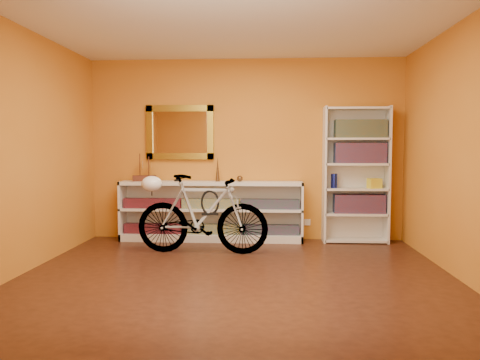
# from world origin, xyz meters

# --- Properties ---
(floor) EXTENTS (4.50, 4.00, 0.01)m
(floor) POSITION_xyz_m (0.00, 0.00, -0.01)
(floor) COLOR black
(floor) RESTS_ON ground
(ceiling) EXTENTS (4.50, 4.00, 0.01)m
(ceiling) POSITION_xyz_m (0.00, 0.00, 2.60)
(ceiling) COLOR silver
(ceiling) RESTS_ON ground
(back_wall) EXTENTS (4.50, 0.01, 2.60)m
(back_wall) POSITION_xyz_m (0.00, 2.00, 1.30)
(back_wall) COLOR #C16F1D
(back_wall) RESTS_ON ground
(left_wall) EXTENTS (0.01, 4.00, 2.60)m
(left_wall) POSITION_xyz_m (-2.25, 0.00, 1.30)
(left_wall) COLOR #C16F1D
(left_wall) RESTS_ON ground
(right_wall) EXTENTS (0.01, 4.00, 2.60)m
(right_wall) POSITION_xyz_m (2.25, 0.00, 1.30)
(right_wall) COLOR #C16F1D
(right_wall) RESTS_ON ground
(gilt_mirror) EXTENTS (0.98, 0.06, 0.78)m
(gilt_mirror) POSITION_xyz_m (-0.95, 1.97, 1.55)
(gilt_mirror) COLOR olive
(gilt_mirror) RESTS_ON back_wall
(wall_socket) EXTENTS (0.09, 0.02, 0.09)m
(wall_socket) POSITION_xyz_m (0.90, 1.99, 0.25)
(wall_socket) COLOR silver
(wall_socket) RESTS_ON back_wall
(console_unit) EXTENTS (2.60, 0.35, 0.85)m
(console_unit) POSITION_xyz_m (-0.48, 1.81, 0.42)
(console_unit) COLOR silver
(console_unit) RESTS_ON floor
(cd_row_lower) EXTENTS (2.50, 0.13, 0.14)m
(cd_row_lower) POSITION_xyz_m (-0.48, 1.79, 0.17)
(cd_row_lower) COLOR black
(cd_row_lower) RESTS_ON console_unit
(cd_row_upper) EXTENTS (2.50, 0.13, 0.14)m
(cd_row_upper) POSITION_xyz_m (-0.48, 1.79, 0.54)
(cd_row_upper) COLOR navy
(cd_row_upper) RESTS_ON console_unit
(model_ship) EXTENTS (0.35, 0.20, 0.39)m
(model_ship) POSITION_xyz_m (-1.44, 1.81, 1.05)
(model_ship) COLOR #431D12
(model_ship) RESTS_ON console_unit
(toy_car) EXTENTS (0.00, 0.00, 0.00)m
(toy_car) POSITION_xyz_m (-0.96, 1.81, 0.85)
(toy_car) COLOR black
(toy_car) RESTS_ON console_unit
(bronze_ornament) EXTENTS (0.06, 0.06, 0.35)m
(bronze_ornament) POSITION_xyz_m (-0.39, 1.81, 1.02)
(bronze_ornament) COLOR #4E331A
(bronze_ornament) RESTS_ON console_unit
(decorative_orb) EXTENTS (0.08, 0.08, 0.08)m
(decorative_orb) POSITION_xyz_m (-0.07, 1.81, 0.89)
(decorative_orb) COLOR #4E331A
(decorative_orb) RESTS_ON console_unit
(bookcase) EXTENTS (0.90, 0.30, 1.90)m
(bookcase) POSITION_xyz_m (1.55, 1.84, 0.95)
(bookcase) COLOR silver
(bookcase) RESTS_ON floor
(book_row_a) EXTENTS (0.70, 0.22, 0.26)m
(book_row_a) POSITION_xyz_m (1.60, 1.84, 0.55)
(book_row_a) COLOR maroon
(book_row_a) RESTS_ON bookcase
(book_row_b) EXTENTS (0.70, 0.22, 0.28)m
(book_row_b) POSITION_xyz_m (1.60, 1.84, 1.25)
(book_row_b) COLOR maroon
(book_row_b) RESTS_ON bookcase
(book_row_c) EXTENTS (0.70, 0.22, 0.25)m
(book_row_c) POSITION_xyz_m (1.60, 1.84, 1.59)
(book_row_c) COLOR #174851
(book_row_c) RESTS_ON bookcase
(travel_mug) EXTENTS (0.09, 0.09, 0.20)m
(travel_mug) POSITION_xyz_m (1.25, 1.82, 0.87)
(travel_mug) COLOR navy
(travel_mug) RESTS_ON bookcase
(red_tin) EXTENTS (0.15, 0.15, 0.16)m
(red_tin) POSITION_xyz_m (1.35, 1.87, 1.54)
(red_tin) COLOR maroon
(red_tin) RESTS_ON bookcase
(yellow_bag) EXTENTS (0.21, 0.17, 0.14)m
(yellow_bag) POSITION_xyz_m (1.80, 1.80, 0.83)
(yellow_bag) COLOR yellow
(yellow_bag) RESTS_ON bookcase
(bicycle) EXTENTS (0.52, 1.71, 0.99)m
(bicycle) POSITION_xyz_m (-0.49, 1.01, 0.50)
(bicycle) COLOR silver
(bicycle) RESTS_ON floor
(helmet) EXTENTS (0.26, 0.25, 0.20)m
(helmet) POSITION_xyz_m (-1.14, 1.04, 0.87)
(helmet) COLOR white
(helmet) RESTS_ON bicycle
(u_lock) EXTENTS (0.23, 0.02, 0.23)m
(u_lock) POSITION_xyz_m (-0.39, 1.01, 0.65)
(u_lock) COLOR black
(u_lock) RESTS_ON bicycle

